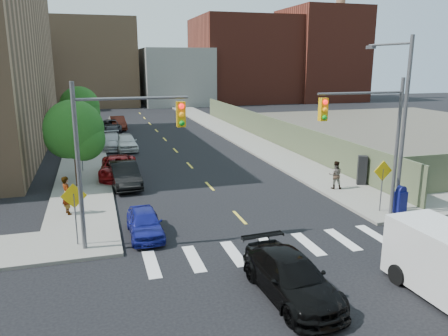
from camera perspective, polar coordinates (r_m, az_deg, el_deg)
ground at (r=15.70m, az=11.81°, el=-16.08°), size 160.00×160.00×0.00m
sidewalk_nw at (r=53.93m, az=-17.55°, el=4.94°), size 3.50×73.00×0.15m
sidewalk_ne at (r=55.84m, az=-1.39°, el=5.86°), size 3.50×73.00×0.15m
fence_north at (r=43.59m, az=5.66°, el=5.12°), size 0.12×44.00×2.50m
gravel_lot at (r=54.97m, az=22.93°, el=4.60°), size 36.00×42.00×0.06m
bg_bldg_midwest at (r=83.88m, az=-16.52°, el=13.03°), size 14.00×16.00×15.00m
bg_bldg_center at (r=83.24m, az=-6.52°, el=11.77°), size 12.00×16.00×10.00m
bg_bldg_east at (r=88.67m, az=2.39°, el=13.90°), size 18.00×18.00×16.00m
bg_bldg_fareast at (r=93.32m, az=12.45°, el=14.21°), size 14.00×16.00×18.00m
smokestack at (r=95.50m, az=14.81°, el=17.07°), size 1.80×1.80×28.00m
signal_nw at (r=18.18m, az=-13.91°, el=3.19°), size 4.59×0.30×7.00m
signal_ne at (r=22.19m, az=18.75°, el=4.71°), size 4.59×0.30×7.00m
streetlight_ne at (r=24.14m, az=21.99°, el=6.78°), size 0.25×3.70×9.00m
warn_sign_nw at (r=19.28m, az=-18.96°, el=-4.34°), size 1.06×0.06×2.83m
warn_sign_ne at (r=23.78m, az=19.99°, el=-1.06°), size 1.06×0.06×2.83m
warn_sign_midwest at (r=32.40m, az=-18.19°, el=2.85°), size 1.06×0.06×2.83m
tree_west_near at (r=28.27m, az=-18.98°, el=4.34°), size 3.66×3.64×5.52m
tree_west_far at (r=43.15m, az=-18.33°, el=7.40°), size 3.66×3.64×5.52m
parked_car_blue at (r=20.25m, az=-10.32°, el=-7.04°), size 1.50×3.67×1.25m
parked_car_black at (r=28.31m, az=-12.89°, el=-0.85°), size 1.97×4.76×1.53m
parked_car_red at (r=30.62m, az=-13.66°, el=0.10°), size 2.83×5.36×1.44m
parked_car_silver at (r=40.88m, az=-14.47°, el=3.40°), size 1.99×4.84×1.40m
parked_car_white at (r=39.97m, az=-12.69°, el=3.35°), size 1.98×4.49×1.50m
parked_car_maroon at (r=52.54m, az=-13.73°, el=5.73°), size 1.93×4.73×1.52m
parked_car_grey at (r=51.11m, az=-14.57°, el=5.36°), size 2.26×4.84×1.34m
black_sedan at (r=15.22m, az=8.76°, el=-13.90°), size 2.28×5.00×1.42m
mailbox at (r=24.20m, az=22.04°, el=-3.84°), size 0.68×0.58×1.42m
payphone at (r=28.83m, az=17.58°, el=-0.26°), size 0.69×0.64×1.85m
pedestrian_west at (r=23.53m, az=-19.83°, el=-3.37°), size 0.69×0.84×1.98m
pedestrian_east at (r=27.44m, az=14.34°, el=-0.88°), size 1.02×0.93×1.72m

